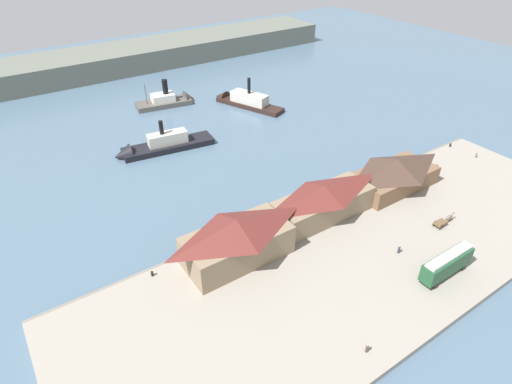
% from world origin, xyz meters
% --- Properties ---
extents(ground_plane, '(320.00, 320.00, 0.00)m').
position_xyz_m(ground_plane, '(0.00, 0.00, 0.00)').
color(ground_plane, slate).
extents(quay_promenade, '(110.00, 36.00, 1.20)m').
position_xyz_m(quay_promenade, '(0.00, -22.00, 0.60)').
color(quay_promenade, gray).
rests_on(quay_promenade, ground).
extents(seawall_edge, '(110.00, 0.80, 1.00)m').
position_xyz_m(seawall_edge, '(0.00, -3.60, 0.50)').
color(seawall_edge, slate).
rests_on(seawall_edge, ground).
extents(ferry_shed_central_terminal, '(19.20, 9.43, 8.45)m').
position_xyz_m(ferry_shed_central_terminal, '(-20.36, -9.76, 5.49)').
color(ferry_shed_central_terminal, '#847056').
rests_on(ferry_shed_central_terminal, quay_promenade).
extents(ferry_shed_customs_shed, '(21.56, 8.08, 7.21)m').
position_xyz_m(ferry_shed_customs_shed, '(0.32, -8.87, 4.85)').
color(ferry_shed_customs_shed, '#847056').
rests_on(ferry_shed_customs_shed, quay_promenade).
extents(ferry_shed_west_terminal, '(20.04, 10.11, 7.02)m').
position_xyz_m(ferry_shed_west_terminal, '(20.61, -9.35, 4.77)').
color(ferry_shed_west_terminal, brown).
rests_on(ferry_shed_west_terminal, quay_promenade).
extents(street_tram, '(10.85, 2.70, 4.58)m').
position_xyz_m(street_tram, '(6.40, -33.02, 3.85)').
color(street_tram, '#1E4C2D').
rests_on(street_tram, quay_promenade).
extents(horse_cart, '(5.46, 1.58, 1.87)m').
position_xyz_m(horse_cart, '(18.31, -24.39, 2.13)').
color(horse_cart, brown).
rests_on(horse_cart, quay_promenade).
extents(pedestrian_near_east_shed, '(0.38, 0.38, 1.55)m').
position_xyz_m(pedestrian_near_east_shed, '(-15.58, -36.34, 1.91)').
color(pedestrian_near_east_shed, '#4C3D33').
rests_on(pedestrian_near_east_shed, quay_promenade).
extents(pedestrian_at_waters_edge, '(0.42, 0.42, 1.69)m').
position_xyz_m(pedestrian_at_waters_edge, '(4.43, -25.01, 1.97)').
color(pedestrian_at_waters_edge, '#33384C').
rests_on(pedestrian_at_waters_edge, quay_promenade).
extents(pedestrian_near_west_shed, '(0.37, 0.37, 1.51)m').
position_xyz_m(pedestrian_near_west_shed, '(48.47, -12.12, 1.89)').
color(pedestrian_near_west_shed, '#6B5B4C').
rests_on(pedestrian_near_west_shed, quay_promenade).
extents(mooring_post_east, '(0.44, 0.44, 0.90)m').
position_xyz_m(mooring_post_east, '(48.25, -4.93, 1.65)').
color(mooring_post_east, black).
rests_on(mooring_post_east, quay_promenade).
extents(mooring_post_center_east, '(0.44, 0.44, 0.90)m').
position_xyz_m(mooring_post_center_east, '(-34.78, -5.49, 1.65)').
color(mooring_post_center_east, black).
rests_on(mooring_post_center_east, quay_promenade).
extents(ferry_mid_harbor, '(26.56, 9.33, 10.17)m').
position_xyz_m(ferry_mid_harbor, '(-15.84, 37.79, 1.37)').
color(ferry_mid_harbor, black).
rests_on(ferry_mid_harbor, ground).
extents(ferry_approaching_east, '(19.71, 9.32, 10.67)m').
position_xyz_m(ferry_approaching_east, '(0.93, 65.15, 1.38)').
color(ferry_approaching_east, '#514C47').
rests_on(ferry_approaching_east, ground).
extents(ferry_moored_west, '(14.18, 25.33, 11.19)m').
position_xyz_m(ferry_moored_west, '(19.89, 51.64, 1.60)').
color(ferry_moored_west, black).
rests_on(ferry_moored_west, ground).
extents(far_headland, '(180.00, 24.00, 8.00)m').
position_xyz_m(far_headland, '(0.00, 110.00, 4.00)').
color(far_headland, '#60665B').
rests_on(far_headland, ground).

